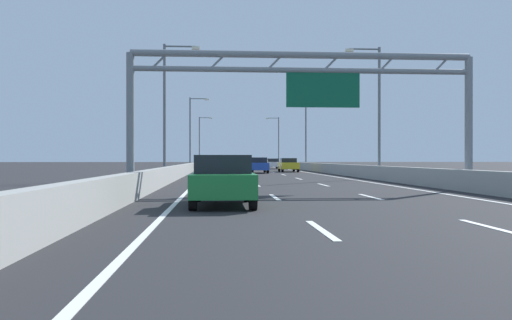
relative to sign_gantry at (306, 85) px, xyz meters
The scene contains 53 objects.
ground_plane 74.03m from the sign_gantry, 90.09° to the left, with size 260.00×260.00×0.00m, color #262628.
lane_dash_left_1 14.59m from the sign_gantry, 98.02° to the right, with size 0.16×3.00×0.01m, color white.
lane_dash_left_2 6.96m from the sign_gantry, 112.53° to the right, with size 0.16×3.00×0.01m, color white.
lane_dash_left_3 6.79m from the sign_gantry, 113.73° to the left, with size 0.16×3.00×0.01m, color white.
lane_dash_left_4 14.34m from the sign_gantry, 98.18° to the left, with size 0.16×3.00×0.01m, color white.
lane_dash_left_5 22.97m from the sign_gantry, 94.91° to the left, with size 0.16×3.00×0.01m, color white.
lane_dash_left_6 31.80m from the sign_gantry, 93.50° to the left, with size 0.16×3.00×0.01m, color white.
lane_dash_left_7 40.70m from the sign_gantry, 92.72° to the left, with size 0.16×3.00×0.01m, color white.
lane_dash_left_8 49.64m from the sign_gantry, 92.23° to the left, with size 0.16×3.00×0.01m, color white.
lane_dash_left_9 58.60m from the sign_gantry, 91.88° to the left, with size 0.16×3.00×0.01m, color white.
lane_dash_left_10 67.57m from the sign_gantry, 91.63° to the left, with size 0.16×3.00×0.01m, color white.
lane_dash_left_11 76.55m from the sign_gantry, 91.44° to the left, with size 0.16×3.00×0.01m, color white.
lane_dash_left_12 85.53m from the sign_gantry, 91.29° to the left, with size 0.16×3.00×0.01m, color white.
lane_dash_left_13 94.51m from the sign_gantry, 91.17° to the left, with size 0.16×3.00×0.01m, color white.
lane_dash_left_14 103.50m from the sign_gantry, 91.06° to the left, with size 0.16×3.00×0.01m, color white.
lane_dash_left_15 112.49m from the sign_gantry, 90.98° to the left, with size 0.16×3.00×0.01m, color white.
lane_dash_left_16 121.48m from the sign_gantry, 90.91° to the left, with size 0.16×3.00×0.01m, color white.
lane_dash_left_17 130.47m from the sign_gantry, 90.84° to the left, with size 0.16×3.00×0.01m, color white.
lane_dash_right_1 14.56m from the sign_gantry, 82.98° to the right, with size 0.16×3.00×0.01m, color white.
lane_dash_right_2 6.90m from the sign_gantry, 70.06° to the right, with size 0.16×3.00×0.01m, color white.
lane_dash_right_3 6.72m from the sign_gantry, 68.98° to the left, with size 0.16×3.00×0.01m, color white.
lane_dash_right_4 14.31m from the sign_gantry, 82.84° to the left, with size 0.16×3.00×0.01m, color white.
lane_dash_right_5 22.95m from the sign_gantry, 85.71° to the left, with size 0.16×3.00×0.01m, color white.
lane_dash_right_6 31.78m from the sign_gantry, 86.94° to the left, with size 0.16×3.00×0.01m, color white.
lane_dash_right_7 40.69m from the sign_gantry, 87.62° to the left, with size 0.16×3.00×0.01m, color white.
lane_dash_right_8 49.63m from the sign_gantry, 88.05° to the left, with size 0.16×3.00×0.01m, color white.
lane_dash_right_9 58.59m from the sign_gantry, 88.35° to the left, with size 0.16×3.00×0.01m, color white.
lane_dash_right_10 67.56m from the sign_gantry, 88.57° to the left, with size 0.16×3.00×0.01m, color white.
lane_dash_right_11 76.54m from the sign_gantry, 88.74° to the left, with size 0.16×3.00×0.01m, color white.
lane_dash_right_12 85.52m from the sign_gantry, 88.87° to the left, with size 0.16×3.00×0.01m, color white.
lane_dash_right_13 94.51m from the sign_gantry, 88.98° to the left, with size 0.16×3.00×0.01m, color white.
lane_dash_right_14 103.50m from the sign_gantry, 89.07° to the left, with size 0.16×3.00×0.01m, color white.
lane_dash_right_15 112.49m from the sign_gantry, 89.14° to the left, with size 0.16×3.00×0.01m, color white.
lane_dash_right_16 121.48m from the sign_gantry, 89.21° to the left, with size 0.16×3.00×0.01m, color white.
lane_dash_right_17 130.47m from the sign_gantry, 89.26° to the left, with size 0.16×3.00×0.01m, color white.
edge_line_left 62.29m from the sign_gantry, 94.96° to the left, with size 0.16×176.00×0.01m, color white.
edge_line_right 62.27m from the sign_gantry, 85.26° to the left, with size 0.16×176.00×0.01m, color white.
barrier_left 84.28m from the sign_gantry, 94.79° to the left, with size 0.45×220.00×0.95m.
barrier_right 84.26m from the sign_gantry, 85.38° to the left, with size 0.45×220.00×0.95m.
sign_gantry is the anchor object (origin of this frame).
streetlamp_left_mid 15.52m from the sign_gantry, 119.28° to the left, with size 2.58×0.28×9.50m.
streetlamp_right_mid 15.41m from the sign_gantry, 61.51° to the left, with size 2.58×0.28×9.50m.
streetlamp_left_far 46.85m from the sign_gantry, 99.32° to the left, with size 2.58×0.28×9.50m.
streetlamp_right_far 46.81m from the sign_gantry, 80.97° to the left, with size 2.58×0.28×9.50m.
streetlamp_left_distant 79.29m from the sign_gantry, 95.49° to the left, with size 2.58×0.28×9.50m.
streetlamp_right_distant 79.27m from the sign_gantry, 84.68° to the left, with size 2.58×0.28×9.50m.
white_car 49.99m from the sign_gantry, 86.03° to the left, with size 1.77×4.20×1.45m.
yellow_car 33.56m from the sign_gantry, 83.95° to the left, with size 1.87×4.23×1.49m.
green_car 9.73m from the sign_gantry, 115.92° to the right, with size 1.89×4.12×1.55m.
red_car 83.38m from the sign_gantry, 87.62° to the left, with size 1.84×4.42×1.55m.
blue_car 28.93m from the sign_gantry, 90.10° to the left, with size 1.73×4.45×1.55m.
silver_car 66.72m from the sign_gantry, 86.86° to the left, with size 1.88×4.44×1.46m.
black_car 33.13m from the sign_gantry, 96.70° to the left, with size 1.78×4.50×1.45m.
Camera 1 is at (-3.85, 1.95, 1.44)m, focal length 37.31 mm.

